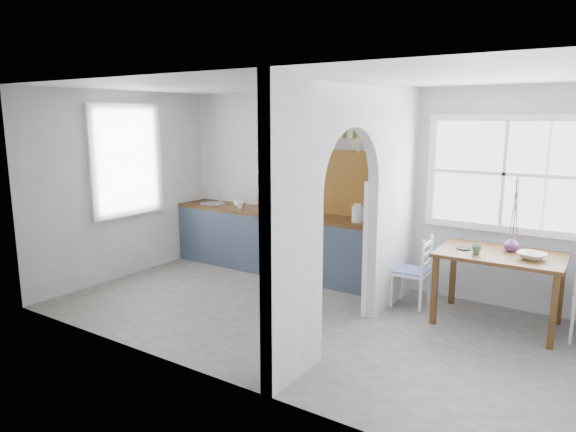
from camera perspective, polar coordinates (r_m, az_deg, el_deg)
The scene contains 25 objects.
floor at distance 6.00m, azimuth 1.17°, elevation -11.03°, with size 5.80×3.20×0.01m, color gray.
ceiling at distance 5.57m, azimuth 1.28°, elevation 14.61°, with size 5.80×3.20×0.01m, color silver.
walls at distance 5.64m, azimuth 1.22°, elevation 1.31°, with size 5.81×3.21×2.60m.
partition at distance 5.33m, azimuth 7.94°, elevation 2.29°, with size 0.12×3.20×2.60m.
kitchen_window at distance 7.52m, azimuth -17.71°, elevation 5.90°, with size 0.10×1.16×1.50m, color white, non-canonical shape.
nook_window at distance 6.40m, azimuth 22.87°, elevation 4.32°, with size 1.76×0.10×1.30m, color white, non-canonical shape.
counter at distance 7.51m, azimuth -0.70°, elevation -2.84°, with size 3.50×0.60×0.90m.
sink at distance 8.18m, azimuth -8.37°, elevation 1.31°, with size 0.40×0.40×0.02m, color silver.
backsplash at distance 7.09m, azimuth 6.63°, elevation 3.63°, with size 1.65×0.03×0.90m, color brown.
shelf at distance 6.96m, azimuth 6.43°, elevation 8.96°, with size 1.75×0.20×0.21m.
pendant_lamp at distance 6.51m, azimuth 7.84°, elevation 7.64°, with size 0.26×0.26×0.16m, color white.
utensil_rail at distance 6.13m, azimuth 10.59°, elevation 3.32°, with size 0.02×0.02×0.50m, color silver.
dining_table at distance 6.10m, azimuth 22.28°, elevation -7.49°, with size 1.29×0.86×0.80m, color brown, non-canonical shape.
chair_left at distance 6.36m, azimuth 13.54°, elevation -5.91°, with size 0.39×0.39×0.87m, color white, non-canonical shape.
kettle at distance 6.70m, azimuth 7.75°, elevation 0.32°, with size 0.20×0.16×0.24m, color silver, non-canonical shape.
mug_a at distance 7.65m, azimuth -5.33°, elevation 1.18°, with size 0.12×0.12×0.11m, color silver.
mug_b at distance 7.84m, azimuth -5.60°, elevation 1.41°, with size 0.13×0.13×0.10m, color silver.
knife_block at distance 7.40m, azimuth -0.56°, elevation 1.30°, with size 0.10×0.13×0.21m, color #302015.
jar at distance 7.48m, azimuth -1.98°, elevation 1.18°, with size 0.09×0.09×0.15m, color brown.
towel_magenta at distance 6.46m, azimuth 10.22°, elevation -6.98°, with size 0.02×0.03×0.49m, color #CE2475.
towel_orange at distance 6.43m, azimuth 10.06°, elevation -7.29°, with size 0.02×0.03×0.54m, color orange.
bowl at distance 5.87m, azimuth 25.45°, elevation -4.01°, with size 0.27×0.27×0.07m, color silver.
table_cup at distance 5.84m, azimuth 20.19°, elevation -3.52°, with size 0.11×0.11×0.10m, color #48744D.
plate at distance 6.03m, azimuth 18.95°, elevation -3.43°, with size 0.16×0.16×0.01m, color black.
vase at distance 6.10m, azimuth 23.59°, elevation -2.83°, with size 0.16×0.16×0.17m, color #683872.
Camera 1 is at (2.96, -4.71, 2.24)m, focal length 32.00 mm.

